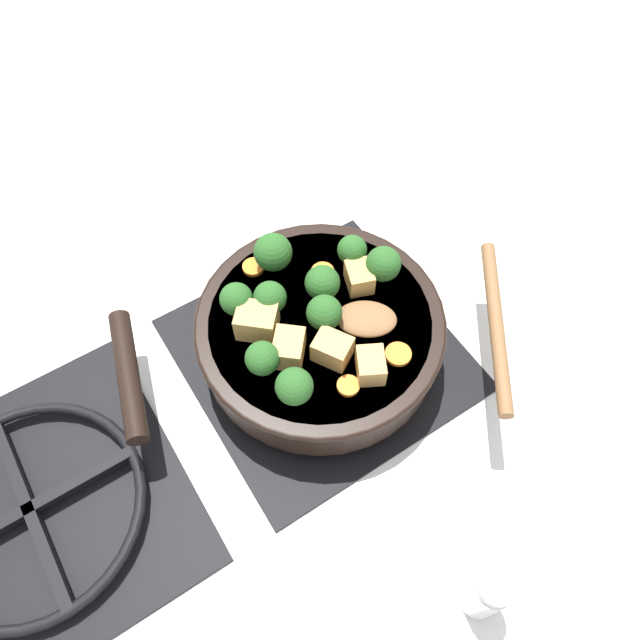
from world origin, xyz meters
name	(u,v)px	position (x,y,z in m)	size (l,w,h in m)	color
ground_plane	(320,355)	(0.00, 0.00, 0.00)	(2.40, 2.40, 0.00)	silver
front_burner_grate	(320,350)	(0.00, 0.00, 0.01)	(0.31, 0.31, 0.03)	black
rear_burner_grate	(33,512)	(0.00, 0.36, 0.01)	(0.31, 0.31, 0.03)	black
skillet_pan	(318,332)	(0.00, 0.00, 0.06)	(0.29, 0.39, 0.06)	black
wooden_spoon	(438,322)	(-0.08, -0.11, 0.09)	(0.22, 0.23, 0.02)	brown
tofu_cube_center_large	(332,349)	(-0.05, 0.01, 0.10)	(0.04, 0.03, 0.03)	tan
tofu_cube_near_handle	(359,277)	(0.02, -0.06, 0.10)	(0.04, 0.03, 0.03)	tan
tofu_cube_east_chunk	(257,321)	(0.03, 0.06, 0.10)	(0.04, 0.03, 0.03)	tan
tofu_cube_west_chunk	(289,348)	(-0.02, 0.05, 0.10)	(0.04, 0.03, 0.03)	tan
tofu_cube_back_piece	(371,365)	(-0.08, -0.01, 0.10)	(0.04, 0.03, 0.03)	tan
broccoli_floret_near_spoon	(273,252)	(0.09, 0.01, 0.11)	(0.04, 0.04, 0.05)	#709956
broccoli_floret_center_top	(321,315)	(-0.01, 0.00, 0.11)	(0.04, 0.04, 0.05)	#709956
broccoli_floret_east_rim	(352,250)	(0.05, -0.07, 0.11)	(0.03, 0.03, 0.04)	#709956
broccoli_floret_west_rim	(383,264)	(0.01, -0.09, 0.11)	(0.04, 0.04, 0.05)	#709956
broccoli_floret_north_edge	(270,298)	(0.04, 0.04, 0.11)	(0.04, 0.04, 0.04)	#709956
broccoli_floret_south_cluster	(236,299)	(0.06, 0.07, 0.11)	(0.04, 0.04, 0.04)	#709956
broccoli_floret_mid_floret	(322,283)	(0.03, -0.02, 0.11)	(0.04, 0.04, 0.05)	#709956
broccoli_floret_small_inner	(294,387)	(-0.07, 0.07, 0.11)	(0.04, 0.04, 0.05)	#709956
broccoli_floret_tall_stem	(262,359)	(-0.02, 0.08, 0.11)	(0.04, 0.04, 0.04)	#709956
carrot_slice_orange_thin	(253,267)	(0.10, 0.03, 0.08)	(0.03, 0.03, 0.01)	orange
carrot_slice_near_center	(348,386)	(-0.09, 0.02, 0.08)	(0.02, 0.02, 0.01)	orange
carrot_slice_edge_slice	(398,354)	(-0.08, -0.05, 0.08)	(0.03, 0.03, 0.01)	orange
carrot_slice_under_broccoli	(323,272)	(0.05, -0.04, 0.08)	(0.03, 0.03, 0.01)	orange
salt_shaker	(486,594)	(-0.32, 0.02, 0.04)	(0.04, 0.04, 0.09)	white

